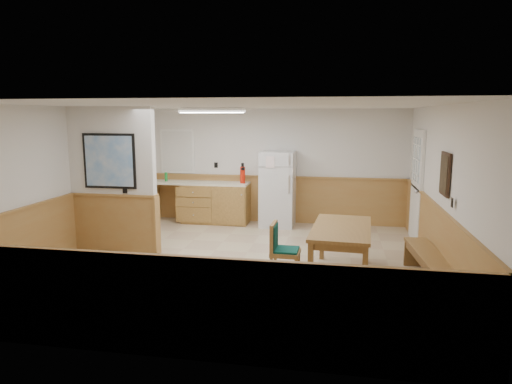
% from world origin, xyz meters
% --- Properties ---
extents(ground, '(6.00, 6.00, 0.00)m').
position_xyz_m(ground, '(0.00, 0.00, 0.00)').
color(ground, '#C1AE8B').
rests_on(ground, ground).
extents(ceiling, '(6.00, 6.00, 0.02)m').
position_xyz_m(ceiling, '(0.00, 0.00, 2.50)').
color(ceiling, white).
rests_on(ceiling, back_wall).
extents(back_wall, '(6.00, 0.02, 2.50)m').
position_xyz_m(back_wall, '(0.00, 3.00, 1.25)').
color(back_wall, silver).
rests_on(back_wall, ground).
extents(right_wall, '(0.02, 6.00, 2.50)m').
position_xyz_m(right_wall, '(3.00, 0.00, 1.25)').
color(right_wall, silver).
rests_on(right_wall, ground).
extents(left_wall, '(0.02, 6.00, 2.50)m').
position_xyz_m(left_wall, '(-3.00, 0.00, 1.25)').
color(left_wall, silver).
rests_on(left_wall, ground).
extents(wainscot_back, '(6.00, 0.04, 1.00)m').
position_xyz_m(wainscot_back, '(0.00, 2.98, 0.50)').
color(wainscot_back, '#A37B41').
rests_on(wainscot_back, ground).
extents(wainscot_right, '(0.04, 6.00, 1.00)m').
position_xyz_m(wainscot_right, '(2.98, 0.00, 0.50)').
color(wainscot_right, '#A37B41').
rests_on(wainscot_right, ground).
extents(wainscot_left, '(0.04, 6.00, 1.00)m').
position_xyz_m(wainscot_left, '(-2.98, 0.00, 0.50)').
color(wainscot_left, '#A37B41').
rests_on(wainscot_left, ground).
extents(partition_wall, '(1.50, 0.20, 2.50)m').
position_xyz_m(partition_wall, '(-2.25, 0.19, 1.23)').
color(partition_wall, silver).
rests_on(partition_wall, ground).
extents(kitchen_counter, '(2.20, 0.61, 1.00)m').
position_xyz_m(kitchen_counter, '(-1.21, 2.68, 0.46)').
color(kitchen_counter, '#AC803D').
rests_on(kitchen_counter, ground).
extents(exterior_door, '(0.07, 1.02, 2.15)m').
position_xyz_m(exterior_door, '(2.96, 1.90, 1.05)').
color(exterior_door, white).
rests_on(exterior_door, ground).
extents(kitchen_window, '(0.80, 0.04, 1.00)m').
position_xyz_m(kitchen_window, '(-2.10, 2.98, 1.55)').
color(kitchen_window, white).
rests_on(kitchen_window, back_wall).
extents(wall_painting, '(0.04, 0.50, 0.60)m').
position_xyz_m(wall_painting, '(2.97, -0.30, 1.55)').
color(wall_painting, black).
rests_on(wall_painting, right_wall).
extents(fluorescent_fixture, '(1.20, 0.30, 0.09)m').
position_xyz_m(fluorescent_fixture, '(-0.80, 1.30, 2.45)').
color(fluorescent_fixture, white).
rests_on(fluorescent_fixture, ceiling).
extents(refrigerator, '(0.72, 0.73, 1.61)m').
position_xyz_m(refrigerator, '(0.25, 2.63, 0.80)').
color(refrigerator, silver).
rests_on(refrigerator, ground).
extents(dining_table, '(0.93, 1.70, 0.75)m').
position_xyz_m(dining_table, '(1.59, -0.35, 0.66)').
color(dining_table, olive).
rests_on(dining_table, ground).
extents(dining_bench, '(0.47, 1.61, 0.45)m').
position_xyz_m(dining_bench, '(2.80, -0.39, 0.34)').
color(dining_bench, olive).
rests_on(dining_bench, ground).
extents(dining_chair, '(0.57, 0.41, 0.85)m').
position_xyz_m(dining_chair, '(0.72, -0.69, 0.50)').
color(dining_chair, olive).
rests_on(dining_chair, ground).
extents(fire_extinguisher, '(0.15, 0.15, 0.44)m').
position_xyz_m(fire_extinguisher, '(-0.52, 2.69, 1.09)').
color(fire_extinguisher, red).
rests_on(fire_extinguisher, kitchen_counter).
extents(soap_bottle, '(0.06, 0.06, 0.20)m').
position_xyz_m(soap_bottle, '(-2.27, 2.67, 1.00)').
color(soap_bottle, '#198C32').
rests_on(soap_bottle, kitchen_counter).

